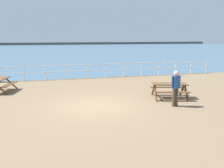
{
  "coord_description": "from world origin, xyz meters",
  "views": [
    {
      "loc": [
        -2.09,
        -10.75,
        3.17
      ],
      "look_at": [
        1.01,
        0.96,
        0.8
      ],
      "focal_mm": 38.72,
      "sensor_mm": 36.0,
      "label": 1
    }
  ],
  "objects": [
    {
      "name": "distant_shoreline",
      "position": [
        0.0,
        95.75,
        0.0
      ],
      "size": [
        142.0,
        6.0,
        1.8
      ],
      "primitive_type": "cube",
      "color": "#4C4C47",
      "rests_on": "ground"
    },
    {
      "name": "picnic_table_near_left",
      "position": [
        4.0,
        0.45,
        0.58
      ],
      "size": [
        2.13,
        1.92,
        0.8
      ],
      "rotation": [
        0.0,
        0.0,
        -0.27
      ],
      "color": "brown",
      "rests_on": "ground"
    },
    {
      "name": "seaward_railing",
      "position": [
        -0.0,
        7.75,
        0.73
      ],
      "size": [
        23.07,
        0.07,
        1.08
      ],
      "color": "white",
      "rests_on": "ground"
    },
    {
      "name": "ground_plane",
      "position": [
        0.0,
        0.0,
        -0.1
      ],
      "size": [
        30.0,
        24.0,
        0.2
      ],
      "primitive_type": "cube",
      "color": "#846B4C"
    },
    {
      "name": "visitor",
      "position": [
        3.51,
        -1.02,
        0.95
      ],
      "size": [
        0.52,
        0.29,
        1.66
      ],
      "rotation": [
        0.0,
        0.0,
        4.95
      ],
      "color": "#4C4233",
      "rests_on": "ground"
    },
    {
      "name": "sea_band",
      "position": [
        0.0,
        52.75,
        0.0
      ],
      "size": [
        142.0,
        90.0,
        0.01
      ],
      "primitive_type": "cube",
      "color": "#476B84",
      "rests_on": "ground"
    }
  ]
}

